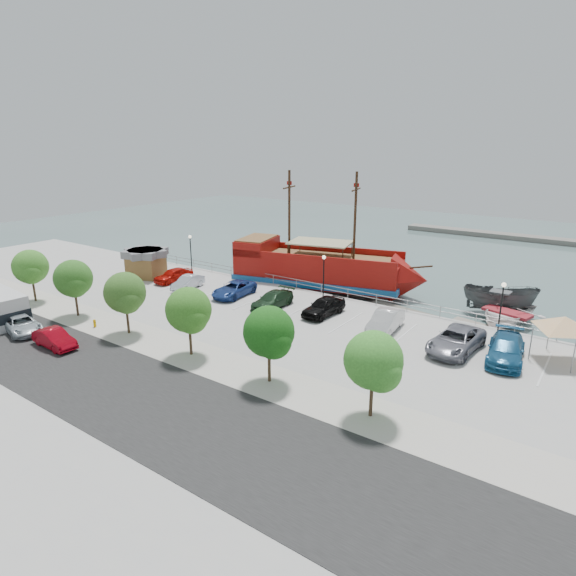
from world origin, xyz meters
The scene contains 34 objects.
ground centered at (0.00, 0.00, -1.00)m, with size 160.00×160.00×0.00m, color #496360.
land_slab centered at (0.00, -21.00, -0.60)m, with size 100.00×58.00×1.20m, color #A6A5A5.
street centered at (0.00, -16.00, 0.01)m, with size 100.00×8.00×0.04m, color black.
sidewalk centered at (0.00, -10.00, 0.01)m, with size 100.00×4.00×0.05m, color #BCB3A4.
seawall_railing centered at (0.00, 7.80, 0.53)m, with size 50.00×0.06×1.00m.
far_shore centered at (10.00, 55.00, -0.60)m, with size 40.00×3.00×0.80m, color slate.
pirate_ship centered at (-2.35, 12.06, 1.23)m, with size 21.47×10.41×13.30m.
patrol_boat centered at (14.39, 14.56, 0.28)m, with size 2.48×6.59×2.55m, color #464849.
speedboat centered at (15.56, 12.22, -0.27)m, with size 5.03×7.04×1.46m, color white.
dock_west centered at (-13.98, 9.20, -0.82)m, with size 6.29×1.80×0.36m, color slate.
dock_mid centered at (7.09, 9.20, -0.79)m, with size 7.20×2.06×0.41m, color #686357.
dock_east centered at (14.56, 9.20, -0.82)m, with size 6.19×1.77×0.35m, color gray.
shed centered at (-20.39, 1.90, 1.66)m, with size 4.87×4.87×3.12m.
canopy_tent centered at (20.53, 4.02, 3.24)m, with size 5.53×5.53×3.72m.
street_van centered at (-15.15, -14.76, 0.67)m, with size 2.21×4.80×1.33m, color #A8B4BB.
street_sedan centered at (-10.20, -14.85, 0.68)m, with size 1.44×4.12×1.36m, color #970311.
fire_hydrant centered at (-11.32, -10.80, 0.38)m, with size 0.24×0.24×0.70m.
lamp_post_left centered at (-18.00, 6.50, 2.94)m, with size 0.36×0.36×4.28m.
lamp_post_mid centered at (0.00, 6.50, 2.94)m, with size 0.36×0.36×4.28m.
lamp_post_right centered at (16.00, 6.50, 2.94)m, with size 0.36×0.36×4.28m.
tree_a centered at (-21.85, -10.07, 3.30)m, with size 3.30×3.20×5.00m.
tree_b centered at (-14.85, -10.07, 3.30)m, with size 3.30×3.20×5.00m.
tree_c centered at (-7.85, -10.07, 3.30)m, with size 3.30×3.20×5.00m.
tree_d centered at (-0.85, -10.07, 3.30)m, with size 3.30×3.20×5.00m.
tree_e centered at (6.15, -10.07, 3.30)m, with size 3.30×3.20×5.00m.
tree_f centered at (13.15, -10.07, 3.30)m, with size 3.30×3.20×5.00m.
parked_car_a centered at (-16.28, 2.18, 0.76)m, with size 1.79×4.45×1.52m, color #BB1008.
parked_car_b centered at (-13.12, 1.24, 0.68)m, with size 1.44×4.14×1.36m, color silver.
parked_car_c centered at (-7.56, 2.11, 0.72)m, with size 2.39×5.19×1.44m, color navy.
parked_car_d centered at (-2.42, 1.55, 0.72)m, with size 2.02×4.98×1.44m, color #19341D.
parked_car_e centered at (2.48, 2.48, 0.81)m, with size 1.92×4.77×1.63m, color black.
parked_car_f centered at (8.41, 2.16, 0.83)m, with size 1.75×5.03×1.66m, color silver.
parked_car_g centered at (14.20, 1.49, 0.82)m, with size 2.73×5.93×1.65m, color slate.
parked_car_h centered at (17.49, 1.90, 0.82)m, with size 2.31×5.67×1.65m, color #1B5580.
Camera 1 is at (22.73, -31.75, 14.50)m, focal length 30.00 mm.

